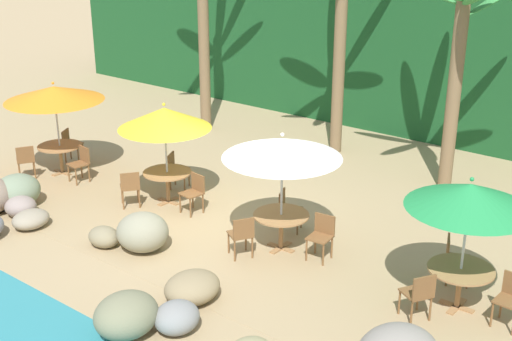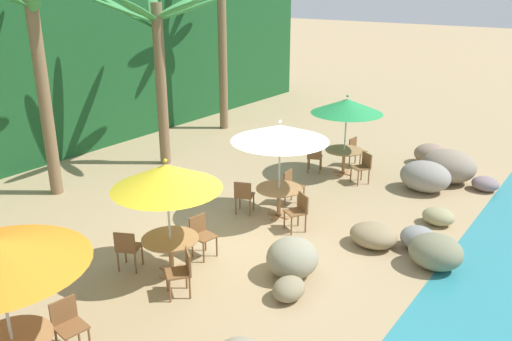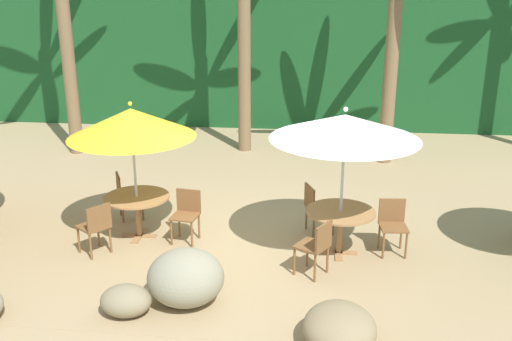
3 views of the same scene
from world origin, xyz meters
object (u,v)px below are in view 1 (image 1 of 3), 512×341
object	(u,v)px
chair_green_seaward	(512,296)
umbrella_yellow	(164,118)
chair_white_inland	(287,207)
chair_green_left	(419,293)
dining_table_yellow	(167,177)
palm_tree_third	(460,37)
chair_white_left	(242,234)
chair_yellow_left	(130,186)
dining_table_green	(460,275)
palm_tree_second	(341,7)
chair_orange_seaward	(81,161)
chair_yellow_inland	(176,168)
chair_yellow_seaward	(194,190)
umbrella_orange	(54,94)
chair_orange_inland	(70,143)
umbrella_green	(470,196)
umbrella_white	(282,148)
chair_orange_left	(26,159)
dining_table_white	(281,220)
dining_table_orange	(60,150)
chair_white_seaward	(322,234)
chair_green_inland	(453,256)

from	to	relation	value
chair_green_seaward	umbrella_yellow	bearing A→B (deg)	179.02
chair_white_inland	chair_green_left	distance (m)	3.92
dining_table_yellow	palm_tree_third	size ratio (longest dim) A/B	0.22
chair_white_left	chair_yellow_left	bearing A→B (deg)	174.81
dining_table_green	palm_tree_second	distance (m)	8.72
chair_orange_seaward	chair_yellow_inland	xyz separation A→B (m)	(2.14, 1.11, 0.00)
chair_white_inland	palm_tree_second	size ratio (longest dim) A/B	0.15
chair_yellow_seaward	chair_yellow_left	xyz separation A→B (m)	(-1.30, -0.70, 0.00)
umbrella_orange	chair_orange_inland	xyz separation A→B (m)	(-0.51, 0.69, -1.57)
umbrella_green	umbrella_white	bearing A→B (deg)	-178.42
chair_orange_left	palm_tree_third	bearing A→B (deg)	35.18
chair_orange_left	dining_table_white	distance (m)	7.24
dining_table_orange	dining_table_white	bearing A→B (deg)	0.66
umbrella_white	chair_green_seaward	distance (m)	4.73
chair_yellow_left	chair_yellow_seaward	bearing A→B (deg)	28.42
umbrella_yellow	palm_tree_third	world-z (taller)	palm_tree_third
dining_table_orange	umbrella_yellow	xyz separation A→B (m)	(3.45, 0.35, 1.39)
dining_table_orange	chair_white_seaward	xyz separation A→B (m)	(7.67, 0.25, -0.10)
chair_orange_inland	chair_yellow_left	distance (m)	3.67
umbrella_green	palm_tree_third	xyz separation A→B (m)	(-2.38, 4.97, 1.58)
dining_table_white	chair_white_inland	distance (m)	0.86
dining_table_yellow	chair_white_left	bearing A→B (deg)	-19.05
chair_orange_seaward	palm_tree_third	distance (m)	9.40
chair_yellow_left	chair_green_seaward	bearing A→B (deg)	4.12
chair_orange_seaward	chair_green_inland	distance (m)	9.21
chair_yellow_seaward	dining_table_white	xyz separation A→B (m)	(2.53, -0.24, 0.10)
umbrella_yellow	chair_green_inland	xyz separation A→B (m)	(6.57, 0.57, -1.49)
umbrella_green	chair_yellow_seaward	bearing A→B (deg)	178.67
chair_green_inland	chair_orange_inland	bearing A→B (deg)	-178.72
chair_yellow_inland	chair_green_left	distance (m)	7.28
chair_white_left	umbrella_green	distance (m)	4.33
chair_yellow_inland	umbrella_white	xyz separation A→B (m)	(3.84, -0.99, 1.59)
chair_green_left	chair_white_seaward	bearing A→B (deg)	160.59
chair_green_left	umbrella_white	bearing A→B (deg)	168.19
chair_orange_seaward	chair_yellow_left	distance (m)	2.18
chair_green_inland	umbrella_yellow	bearing A→B (deg)	-175.00
umbrella_yellow	dining_table_white	xyz separation A→B (m)	(3.39, -0.27, -1.39)
umbrella_yellow	umbrella_white	size ratio (longest dim) A/B	0.98
chair_orange_seaward	palm_tree_second	world-z (taller)	palm_tree_second
umbrella_orange	chair_white_inland	bearing A→B (deg)	7.38
umbrella_green	palm_tree_second	world-z (taller)	palm_tree_second
chair_yellow_left	umbrella_orange	bearing A→B (deg)	172.75
chair_yellow_inland	umbrella_green	bearing A→B (deg)	-6.86
chair_green_left	dining_table_white	bearing A→B (deg)	168.19
chair_orange_seaward	chair_yellow_left	xyz separation A→B (m)	(2.15, -0.35, 0.00)
chair_white_left	palm_tree_second	bearing A→B (deg)	106.55
dining_table_white	umbrella_orange	bearing A→B (deg)	-179.34
chair_white_inland	chair_yellow_seaward	bearing A→B (deg)	-166.46
dining_table_orange	chair_orange_seaward	distance (m)	0.86
chair_yellow_inland	chair_green_left	world-z (taller)	same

